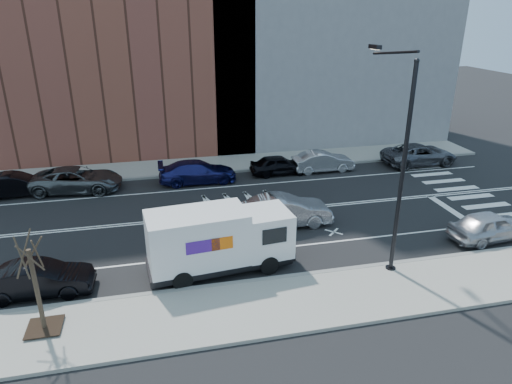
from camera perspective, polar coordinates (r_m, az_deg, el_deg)
name	(u,v)px	position (r m, az deg, el deg)	size (l,w,h in m)	color
ground	(210,217)	(25.48, -5.77, -3.08)	(120.00, 120.00, 0.00)	black
sidewalk_near	(240,310)	(17.91, -2.00, -14.57)	(44.00, 3.60, 0.15)	gray
sidewalk_far	(194,166)	(33.60, -7.73, 3.25)	(44.00, 3.60, 0.15)	gray
curb_near	(232,284)	(19.36, -3.03, -11.44)	(44.00, 0.25, 0.17)	gray
curb_far	(197,174)	(31.90, -7.41, 2.26)	(44.00, 0.25, 0.17)	gray
crosswalk	(463,193)	(31.44, 24.51, -0.07)	(3.00, 14.00, 0.01)	white
road_markings	(210,217)	(25.48, -5.77, -3.07)	(40.00, 8.60, 0.01)	white
bldg_brick	(69,5)	(38.94, -22.32, 20.84)	(26.00, 10.00, 22.00)	brown
streetlight	(398,158)	(19.54, 17.32, 4.12)	(0.44, 4.02, 9.34)	black
street_tree	(38,298)	(17.82, -25.55, -11.87)	(1.20, 1.20, 3.75)	black
fedex_van	(219,239)	(19.79, -4.70, -5.89)	(6.49, 2.78, 2.88)	black
far_parked_b	(15,185)	(31.55, -27.86, 0.80)	(1.52, 4.36, 1.44)	black
far_parked_c	(77,180)	(30.75, -21.49, 1.45)	(2.54, 5.50, 1.53)	#4E5256
far_parked_d	(198,172)	(30.35, -7.32, 2.53)	(2.06, 5.07, 1.47)	navy
far_parked_e	(279,165)	(31.67, 2.88, 3.41)	(1.60, 3.98, 1.36)	black
far_parked_f	(323,161)	(32.60, 8.34, 3.81)	(1.51, 4.34, 1.43)	#B6B7BB
far_parked_g	(419,154)	(35.77, 19.74, 4.46)	(2.54, 5.51, 1.53)	#54565D
driving_sedan	(284,211)	(24.10, 3.57, -2.39)	(1.74, 4.98, 1.64)	#A2A2A7
near_parked_rear_a	(39,279)	(20.47, -25.52, -9.81)	(1.46, 4.19, 1.38)	black
near_parked_front	(490,226)	(25.45, 27.23, -3.79)	(1.73, 4.30, 1.46)	silver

